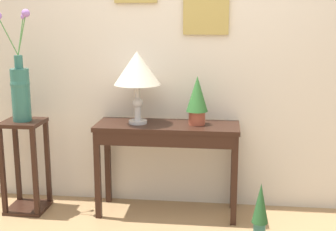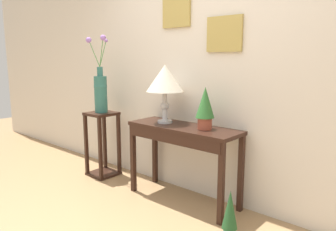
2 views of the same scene
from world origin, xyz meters
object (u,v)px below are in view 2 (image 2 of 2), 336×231
at_px(table_lamp, 165,80).
at_px(flower_vase_tall, 101,89).
at_px(pedestal_stand_left, 103,144).
at_px(potted_plant_floor, 230,214).
at_px(console_table, 182,138).
at_px(potted_plant_on_console, 205,106).

distance_m(table_lamp, flower_vase_tall, 0.94).
bearing_deg(pedestal_stand_left, flower_vase_tall, -129.67).
xyz_separation_m(pedestal_stand_left, potted_plant_floor, (1.88, -0.26, -0.16)).
distance_m(pedestal_stand_left, flower_vase_tall, 0.65).
bearing_deg(potted_plant_floor, console_table, 156.68).
height_order(console_table, pedestal_stand_left, pedestal_stand_left).
bearing_deg(potted_plant_floor, potted_plant_on_console, 144.33).
distance_m(table_lamp, potted_plant_floor, 1.38).
relative_size(console_table, potted_plant_floor, 2.75).
distance_m(potted_plant_on_console, pedestal_stand_left, 1.51).
bearing_deg(table_lamp, potted_plant_floor, -19.23).
bearing_deg(flower_vase_tall, potted_plant_floor, -7.79).
xyz_separation_m(console_table, flower_vase_tall, (-1.16, -0.05, 0.40)).
xyz_separation_m(console_table, table_lamp, (-0.24, 0.02, 0.54)).
distance_m(table_lamp, potted_plant_on_console, 0.51).
relative_size(console_table, table_lamp, 1.98).
bearing_deg(pedestal_stand_left, potted_plant_floor, -7.82).
bearing_deg(table_lamp, pedestal_stand_left, -175.35).
bearing_deg(potted_plant_floor, pedestal_stand_left, 172.18).
bearing_deg(potted_plant_on_console, pedestal_stand_left, -176.20).
distance_m(console_table, potted_plant_on_console, 0.40).
distance_m(console_table, potted_plant_floor, 0.88).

